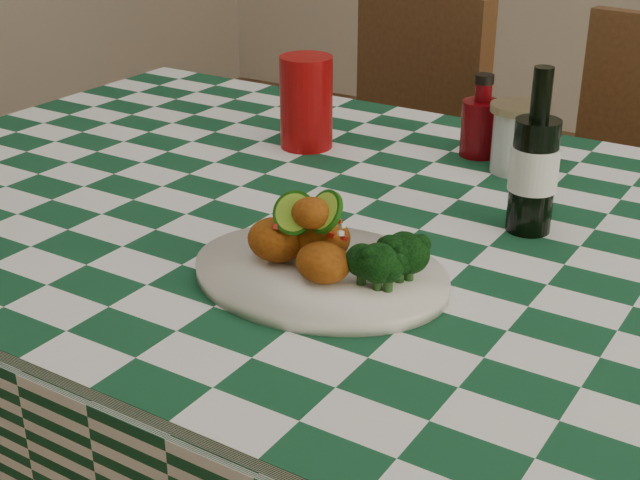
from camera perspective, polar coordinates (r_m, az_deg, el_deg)
The scene contains 10 objects.
dining_table at distance 1.48m, azimuth 2.00°, elevation -12.49°, with size 1.66×1.06×0.79m, color #124226, non-canonical shape.
plate at distance 1.08m, azimuth -0.00°, elevation -2.21°, with size 0.32×0.25×0.02m, color silver, non-canonical shape.
fried_chicken_pile at distance 1.06m, azimuth -0.27°, elevation 0.46°, with size 0.14×0.10×0.09m, color #9C4C0F, non-canonical shape.
broccoli_side at distance 1.04m, azimuth 4.42°, elevation -1.28°, with size 0.07×0.07×0.06m, color black, non-canonical shape.
red_tumbler at distance 1.54m, azimuth -0.89°, elevation 8.80°, with size 0.09×0.09×0.16m, color #910709.
ketchup_bottle at distance 1.52m, azimuth 10.30°, elevation 7.85°, with size 0.07×0.07×0.14m, color #5F0409, non-canonical shape.
mason_jar at distance 1.46m, azimuth 12.45°, elevation 6.37°, with size 0.09×0.09×0.11m, color #B2BCBA, non-canonical shape.
beer_bottle at distance 1.22m, azimuth 13.63°, elevation 5.53°, with size 0.07×0.07×0.23m, color black, non-canonical shape.
wooden_chair_left at distance 2.13m, azimuth 1.92°, elevation 2.55°, with size 0.44×0.46×0.97m, color #472814, non-canonical shape.
wooden_chair_right at distance 1.94m, azimuth 18.88°, elevation -1.53°, with size 0.43×0.45×0.95m, color #472814, non-canonical shape.
Camera 1 is at (0.59, -1.02, 1.29)m, focal length 50.00 mm.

